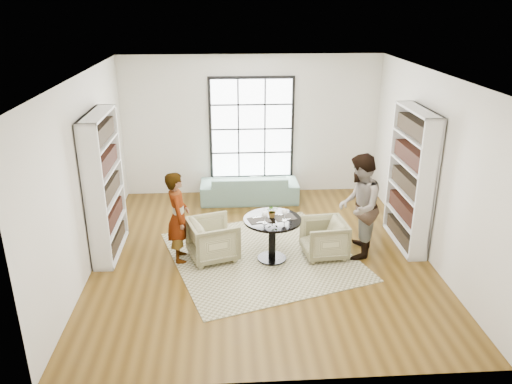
{
  "coord_description": "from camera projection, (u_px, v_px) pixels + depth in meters",
  "views": [
    {
      "loc": [
        -0.57,
        -7.48,
        4.06
      ],
      "look_at": [
        -0.07,
        0.4,
        0.99
      ],
      "focal_mm": 35.0,
      "sensor_mm": 36.0,
      "label": 1
    }
  ],
  "objects": [
    {
      "name": "placemat_left",
      "position": [
        259.0,
        220.0,
        7.97
      ],
      "size": [
        0.39,
        0.34,
        0.01
      ],
      "primitive_type": "cube",
      "rotation": [
        0.0,
        0.0,
        0.25
      ],
      "color": "black",
      "rests_on": "pedestal_table"
    },
    {
      "name": "person_left",
      "position": [
        178.0,
        217.0,
        8.05
      ],
      "size": [
        0.43,
        0.6,
        1.53
      ],
      "primitive_type": "imported",
      "rotation": [
        0.0,
        0.0,
        1.69
      ],
      "color": "gray",
      "rests_on": "ground"
    },
    {
      "name": "armchair_left",
      "position": [
        213.0,
        239.0,
        8.23
      ],
      "size": [
        0.95,
        0.94,
        0.69
      ],
      "primitive_type": "imported",
      "rotation": [
        0.0,
        0.0,
        1.88
      ],
      "color": "tan",
      "rests_on": "ground"
    },
    {
      "name": "wine_glass_left",
      "position": [
        265.0,
        215.0,
        7.81
      ],
      "size": [
        0.09,
        0.09,
        0.21
      ],
      "color": "silver",
      "rests_on": "pedestal_table"
    },
    {
      "name": "rug",
      "position": [
        262.0,
        256.0,
        8.41
      ],
      "size": [
        3.59,
        3.59,
        0.01
      ],
      "primitive_type": "cube",
      "rotation": [
        0.0,
        0.0,
        0.31
      ],
      "color": "tan",
      "rests_on": "ground"
    },
    {
      "name": "sofa",
      "position": [
        249.0,
        187.0,
        10.63
      ],
      "size": [
        2.06,
        0.82,
        0.6
      ],
      "primitive_type": "imported",
      "rotation": [
        0.0,
        0.0,
        3.13
      ],
      "color": "slate",
      "rests_on": "ground"
    },
    {
      "name": "ground",
      "position": [
        262.0,
        255.0,
        8.46
      ],
      "size": [
        6.0,
        6.0,
        0.0
      ],
      "primitive_type": "plane",
      "color": "brown"
    },
    {
      "name": "pedestal_table",
      "position": [
        272.0,
        230.0,
        8.11
      ],
      "size": [
        0.94,
        0.94,
        0.75
      ],
      "rotation": [
        0.0,
        0.0,
        0.25
      ],
      "color": "black",
      "rests_on": "ground"
    },
    {
      "name": "armchair_right",
      "position": [
        324.0,
        238.0,
        8.32
      ],
      "size": [
        0.77,
        0.75,
        0.64
      ],
      "primitive_type": "imported",
      "rotation": [
        0.0,
        0.0,
        -1.47
      ],
      "color": "tan",
      "rests_on": "ground"
    },
    {
      "name": "person_right",
      "position": [
        359.0,
        207.0,
        8.15
      ],
      "size": [
        0.91,
        1.03,
        1.77
      ],
      "primitive_type": "imported",
      "rotation": [
        0.0,
        0.0,
        -1.9
      ],
      "color": "gray",
      "rests_on": "ground"
    },
    {
      "name": "flower_centerpiece",
      "position": [
        272.0,
        211.0,
        8.05
      ],
      "size": [
        0.19,
        0.17,
        0.21
      ],
      "primitive_type": "imported",
      "rotation": [
        0.0,
        0.0,
        0.02
      ],
      "color": "gray",
      "rests_on": "pedestal_table"
    },
    {
      "name": "wine_glass_right",
      "position": [
        284.0,
        212.0,
        7.9
      ],
      "size": [
        0.09,
        0.09,
        0.21
      ],
      "color": "silver",
      "rests_on": "pedestal_table"
    },
    {
      "name": "cutlery_left",
      "position": [
        259.0,
        220.0,
        7.97
      ],
      "size": [
        0.19,
        0.25,
        0.01
      ],
      "primitive_type": null,
      "rotation": [
        0.0,
        0.0,
        0.25
      ],
      "color": "#BDBDC1",
      "rests_on": "placemat_left"
    },
    {
      "name": "room_shell",
      "position": [
        260.0,
        174.0,
        8.51
      ],
      "size": [
        6.0,
        6.01,
        6.0
      ],
      "color": "silver",
      "rests_on": "ground"
    },
    {
      "name": "cutlery_right",
      "position": [
        284.0,
        217.0,
        8.07
      ],
      "size": [
        0.19,
        0.25,
        0.01
      ],
      "primitive_type": null,
      "rotation": [
        0.0,
        0.0,
        0.25
      ],
      "color": "#BDBDC1",
      "rests_on": "placemat_right"
    },
    {
      "name": "placemat_right",
      "position": [
        284.0,
        217.0,
        8.07
      ],
      "size": [
        0.39,
        0.34,
        0.01
      ],
      "primitive_type": "cube",
      "rotation": [
        0.0,
        0.0,
        0.25
      ],
      "color": "black",
      "rests_on": "pedestal_table"
    }
  ]
}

